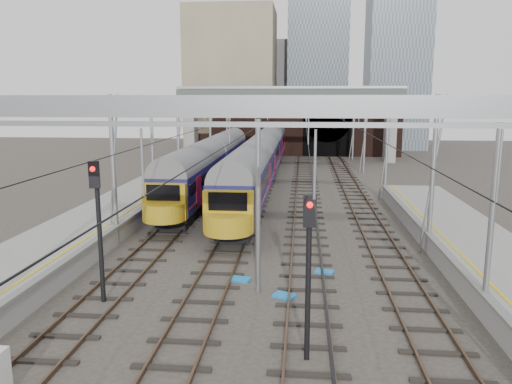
# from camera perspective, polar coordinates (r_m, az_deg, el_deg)

# --- Properties ---
(ground) EXTENTS (160.00, 160.00, 0.00)m
(ground) POSITION_cam_1_polar(r_m,az_deg,el_deg) (18.99, -0.32, -13.53)
(ground) COLOR #38332D
(ground) RESTS_ON ground
(platform_left) EXTENTS (4.32, 55.00, 1.12)m
(platform_left) POSITION_cam_1_polar(r_m,az_deg,el_deg) (24.15, -24.72, -7.77)
(platform_left) COLOR gray
(platform_left) RESTS_ON ground
(tracks) EXTENTS (14.40, 80.00, 0.22)m
(tracks) POSITION_cam_1_polar(r_m,az_deg,el_deg) (33.20, 2.23, -2.87)
(tracks) COLOR #4C3828
(tracks) RESTS_ON ground
(overhead_line) EXTENTS (16.80, 80.00, 8.00)m
(overhead_line) POSITION_cam_1_polar(r_m,az_deg,el_deg) (38.78, 2.83, 8.84)
(overhead_line) COLOR gray
(overhead_line) RESTS_ON ground
(retaining_wall) EXTENTS (28.00, 2.75, 9.00)m
(retaining_wall) POSITION_cam_1_polar(r_m,az_deg,el_deg) (69.26, 5.11, 7.75)
(retaining_wall) COLOR black
(retaining_wall) RESTS_ON ground
(overbridge) EXTENTS (28.00, 3.00, 9.25)m
(overbridge) POSITION_cam_1_polar(r_m,az_deg,el_deg) (63.26, 3.84, 10.16)
(overbridge) COLOR gray
(overbridge) RESTS_ON ground
(city_skyline) EXTENTS (37.50, 27.50, 60.00)m
(city_skyline) POSITION_cam_1_polar(r_m,az_deg,el_deg) (88.22, 6.22, 16.64)
(city_skyline) COLOR tan
(city_skyline) RESTS_ON ground
(train_main) EXTENTS (2.69, 62.18, 4.66)m
(train_main) POSITION_cam_1_polar(r_m,az_deg,el_deg) (55.88, 1.50, 5.14)
(train_main) COLOR black
(train_main) RESTS_ON ground
(train_second) EXTENTS (2.59, 30.00, 4.53)m
(train_second) POSITION_cam_1_polar(r_m,az_deg,el_deg) (42.82, -5.10, 3.33)
(train_second) COLOR black
(train_second) RESTS_ON ground
(signal_near_left) EXTENTS (0.42, 0.49, 5.53)m
(signal_near_left) POSITION_cam_1_polar(r_m,az_deg,el_deg) (19.66, -17.61, -2.65)
(signal_near_left) COLOR black
(signal_near_left) RESTS_ON ground
(signal_near_centre) EXTENTS (0.37, 0.48, 5.11)m
(signal_near_centre) POSITION_cam_1_polar(r_m,az_deg,el_deg) (14.68, 6.04, -7.59)
(signal_near_centre) COLOR black
(signal_near_centre) RESTS_ON ground
(equip_cover_a) EXTENTS (0.93, 0.77, 0.09)m
(equip_cover_a) POSITION_cam_1_polar(r_m,az_deg,el_deg) (23.09, 7.82, -9.01)
(equip_cover_a) COLOR blue
(equip_cover_a) RESTS_ON ground
(equip_cover_b) EXTENTS (0.95, 0.75, 0.10)m
(equip_cover_b) POSITION_cam_1_polar(r_m,az_deg,el_deg) (21.98, -1.82, -9.94)
(equip_cover_b) COLOR blue
(equip_cover_b) RESTS_ON ground
(equip_cover_c) EXTENTS (1.03, 0.90, 0.10)m
(equip_cover_c) POSITION_cam_1_polar(r_m,az_deg,el_deg) (20.31, 3.24, -11.74)
(equip_cover_c) COLOR blue
(equip_cover_c) RESTS_ON ground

